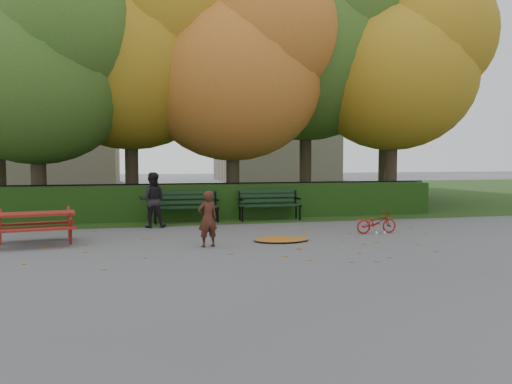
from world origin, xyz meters
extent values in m
plane|color=slate|center=(0.00, 0.00, 0.00)|extent=(90.00, 90.00, 0.00)
plane|color=#1B3611|center=(0.00, 14.00, 0.01)|extent=(90.00, 90.00, 0.00)
cube|color=#B3A48D|center=(-9.00, 26.00, 7.50)|extent=(10.00, 7.00, 15.00)
cube|color=#B3A48D|center=(8.00, 28.00, 6.00)|extent=(9.00, 6.00, 12.00)
cube|color=black|center=(0.00, 4.50, 0.50)|extent=(13.00, 0.90, 1.00)
cube|color=black|center=(0.00, 5.30, 0.08)|extent=(14.00, 0.04, 0.04)
cube|color=black|center=(0.00, 5.30, 1.00)|extent=(14.00, 0.04, 0.04)
cylinder|color=black|center=(-3.00, 5.30, 0.50)|extent=(0.03, 0.03, 1.00)
cylinder|color=black|center=(0.00, 5.30, 0.50)|extent=(0.03, 0.03, 1.00)
cylinder|color=black|center=(3.00, 5.30, 0.50)|extent=(0.03, 0.03, 1.00)
cylinder|color=black|center=(6.50, 5.30, 0.50)|extent=(0.03, 0.03, 1.00)
cylinder|color=black|center=(-5.50, 5.80, 1.31)|extent=(0.44, 0.44, 2.62)
ellipsoid|color=#2B4A16|center=(-5.50, 5.80, 4.12)|extent=(5.60, 5.60, 5.04)
sphere|color=#2B4A16|center=(-4.52, 5.10, 5.38)|extent=(4.20, 4.20, 4.20)
cylinder|color=black|center=(-2.80, 7.00, 1.57)|extent=(0.44, 0.44, 3.15)
ellipsoid|color=olive|center=(-2.80, 7.00, 4.95)|extent=(6.40, 6.40, 5.76)
sphere|color=olive|center=(-1.68, 6.20, 6.39)|extent=(4.80, 4.80, 4.80)
cylinder|color=black|center=(0.50, 6.20, 1.40)|extent=(0.44, 0.44, 2.80)
ellipsoid|color=#9B4B21|center=(0.50, 6.20, 4.40)|extent=(6.00, 6.00, 5.40)
sphere|color=#9B4B21|center=(1.55, 5.45, 5.75)|extent=(4.50, 4.50, 4.50)
cylinder|color=black|center=(3.50, 7.50, 1.75)|extent=(0.44, 0.44, 3.50)
ellipsoid|color=#2B4A16|center=(3.50, 7.50, 5.50)|extent=(6.80, 6.80, 6.12)
sphere|color=#2B4A16|center=(4.69, 6.65, 7.03)|extent=(5.10, 5.10, 5.10)
cylinder|color=black|center=(6.20, 6.00, 1.49)|extent=(0.44, 0.44, 2.97)
ellipsoid|color=olive|center=(6.20, 6.00, 4.68)|extent=(5.80, 5.80, 5.22)
sphere|color=olive|center=(7.21, 5.28, 5.98)|extent=(4.35, 4.35, 4.35)
sphere|color=#9B4B21|center=(-6.35, 8.68, 6.71)|extent=(4.95, 4.95, 4.95)
cylinder|color=black|center=(8.00, 10.00, 1.57)|extent=(0.44, 0.44, 3.15)
ellipsoid|color=#2B4A16|center=(8.00, 10.00, 4.95)|extent=(6.00, 6.00, 5.40)
sphere|color=#2B4A16|center=(9.05, 9.25, 6.30)|extent=(4.50, 4.50, 4.50)
cube|color=black|center=(-1.30, 3.42, 0.44)|extent=(1.80, 0.12, 0.04)
cube|color=black|center=(-1.30, 3.60, 0.44)|extent=(1.80, 0.12, 0.04)
cube|color=black|center=(-1.30, 3.78, 0.44)|extent=(1.80, 0.12, 0.04)
cube|color=black|center=(-1.30, 3.87, 0.55)|extent=(1.80, 0.05, 0.10)
cube|color=black|center=(-1.30, 3.87, 0.70)|extent=(1.80, 0.05, 0.10)
cube|color=black|center=(-1.30, 3.87, 0.83)|extent=(1.80, 0.05, 0.10)
cube|color=black|center=(-2.15, 3.60, 0.42)|extent=(0.05, 0.55, 0.06)
cube|color=black|center=(-2.15, 3.87, 0.65)|extent=(0.05, 0.05, 0.41)
cylinder|color=black|center=(-2.15, 3.42, 0.22)|extent=(0.05, 0.05, 0.44)
cylinder|color=black|center=(-2.15, 3.78, 0.22)|extent=(0.05, 0.05, 0.44)
cube|color=black|center=(-2.15, 3.62, 0.62)|extent=(0.05, 0.45, 0.04)
cube|color=black|center=(-0.45, 3.60, 0.42)|extent=(0.05, 0.55, 0.06)
cube|color=black|center=(-0.45, 3.87, 0.65)|extent=(0.05, 0.05, 0.41)
cylinder|color=black|center=(-0.45, 3.42, 0.22)|extent=(0.05, 0.05, 0.44)
cylinder|color=black|center=(-0.45, 3.78, 0.22)|extent=(0.05, 0.05, 0.44)
cube|color=black|center=(-0.45, 3.62, 0.62)|extent=(0.05, 0.45, 0.04)
cube|color=black|center=(1.10, 3.42, 0.44)|extent=(1.80, 0.12, 0.04)
cube|color=black|center=(1.10, 3.60, 0.44)|extent=(1.80, 0.12, 0.04)
cube|color=black|center=(1.10, 3.78, 0.44)|extent=(1.80, 0.12, 0.04)
cube|color=black|center=(1.10, 3.87, 0.55)|extent=(1.80, 0.05, 0.10)
cube|color=black|center=(1.10, 3.87, 0.70)|extent=(1.80, 0.05, 0.10)
cube|color=black|center=(1.10, 3.87, 0.83)|extent=(1.80, 0.05, 0.10)
cube|color=black|center=(0.25, 3.60, 0.42)|extent=(0.05, 0.55, 0.06)
cube|color=black|center=(0.25, 3.87, 0.65)|extent=(0.05, 0.05, 0.41)
cylinder|color=black|center=(0.25, 3.42, 0.22)|extent=(0.05, 0.05, 0.44)
cylinder|color=black|center=(0.25, 3.78, 0.22)|extent=(0.05, 0.05, 0.44)
cube|color=black|center=(0.25, 3.62, 0.62)|extent=(0.05, 0.45, 0.04)
cube|color=black|center=(1.95, 3.60, 0.42)|extent=(0.05, 0.55, 0.06)
cube|color=black|center=(1.95, 3.87, 0.65)|extent=(0.05, 0.05, 0.41)
cylinder|color=black|center=(1.95, 3.42, 0.22)|extent=(0.05, 0.05, 0.44)
cylinder|color=black|center=(1.95, 3.78, 0.22)|extent=(0.05, 0.05, 0.44)
cube|color=black|center=(1.95, 3.62, 0.62)|extent=(0.05, 0.45, 0.04)
cube|color=maroon|center=(-4.70, 0.85, 0.65)|extent=(1.66, 0.91, 0.05)
cube|color=maroon|center=(-4.61, 0.33, 0.38)|extent=(1.58, 0.48, 0.04)
cube|color=maroon|center=(-4.79, 1.36, 0.38)|extent=(1.58, 0.48, 0.04)
cube|color=maroon|center=(-5.43, 1.12, 0.35)|extent=(0.13, 0.45, 0.76)
cube|color=maroon|center=(-3.96, 0.58, 0.35)|extent=(0.13, 0.45, 0.76)
cube|color=maroon|center=(-4.09, 1.35, 0.35)|extent=(0.13, 0.45, 0.76)
cube|color=maroon|center=(-4.03, 0.96, 0.58)|extent=(0.25, 1.17, 0.05)
cube|color=maroon|center=(-4.70, 0.85, 0.35)|extent=(1.38, 0.29, 0.05)
ellipsoid|color=brown|center=(0.44, 0.12, 0.04)|extent=(1.25, 0.87, 0.09)
imported|color=#3F1E14|center=(-1.22, -0.22, 0.57)|extent=(0.47, 0.37, 1.15)
imported|color=black|center=(-2.24, 2.90, 0.72)|extent=(0.74, 0.60, 1.44)
imported|color=maroon|center=(2.95, 0.63, 0.27)|extent=(1.03, 0.38, 0.54)
camera|label=1|loc=(-2.57, -10.24, 1.82)|focal=35.00mm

